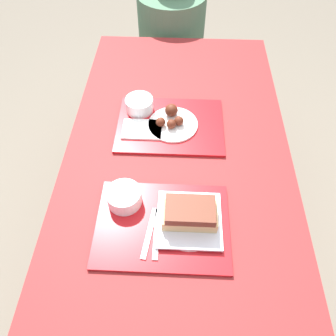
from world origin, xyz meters
The scene contains 13 objects.
ground_plane centered at (0.00, 0.00, 0.00)m, with size 12.00×12.00×0.00m, color #706656.
picnic_table centered at (0.00, 0.00, 0.68)m, with size 0.83×1.70×0.78m.
picnic_bench_far centered at (0.00, 1.07, 0.36)m, with size 0.79×0.28×0.42m.
tray_near centered at (-0.04, -0.22, 0.78)m, with size 0.41×0.30×0.01m.
tray_far centered at (-0.03, 0.22, 0.78)m, with size 0.41×0.30×0.01m.
bowl_coleslaw_near centered at (-0.16, -0.14, 0.82)m, with size 0.11×0.11×0.05m.
brisket_sandwich_plate centered at (0.04, -0.21, 0.82)m, with size 0.20×0.20×0.08m.
plastic_fork_near centered at (-0.08, -0.25, 0.79)m, with size 0.04×0.17×0.00m.
plastic_knife_near centered at (-0.05, -0.25, 0.79)m, with size 0.02×0.17×0.00m.
bowl_coleslaw_far centered at (-0.16, 0.29, 0.82)m, with size 0.11×0.11×0.05m.
wings_plate_far centered at (-0.03, 0.22, 0.81)m, with size 0.19×0.19×0.06m.
napkin_far centered at (-0.14, 0.18, 0.79)m, with size 0.15×0.10×0.01m.
person_seated_across centered at (-0.06, 1.07, 0.69)m, with size 0.37×0.37×0.67m.
Camera 1 is at (-0.00, -0.70, 1.69)m, focal length 35.00 mm.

